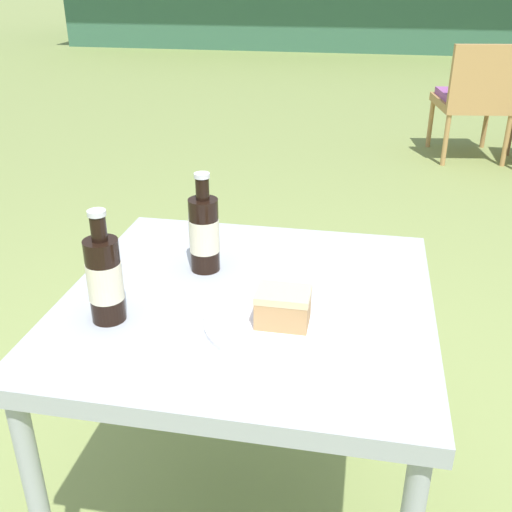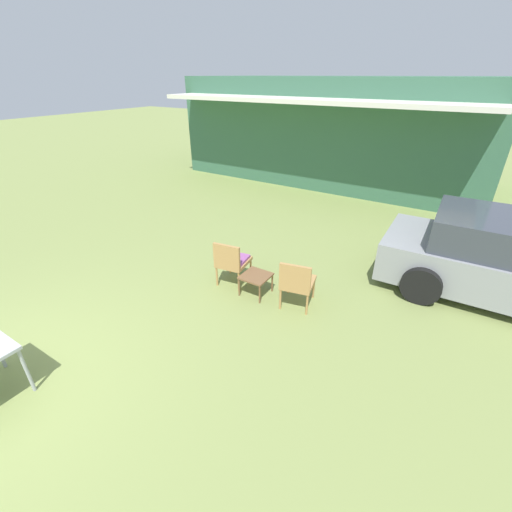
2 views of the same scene
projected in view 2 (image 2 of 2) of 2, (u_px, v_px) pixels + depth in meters
cabin_building at (337, 129)px, 12.05m from camera, size 10.05×5.52×3.31m
wicker_chair_cushioned at (232, 260)px, 6.03m from camera, size 0.57×0.62×0.85m
wicker_chair_plain at (297, 281)px, 5.40m from camera, size 0.60×0.65×0.85m
garden_side_table at (256, 277)px, 5.80m from camera, size 0.46×0.47×0.37m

